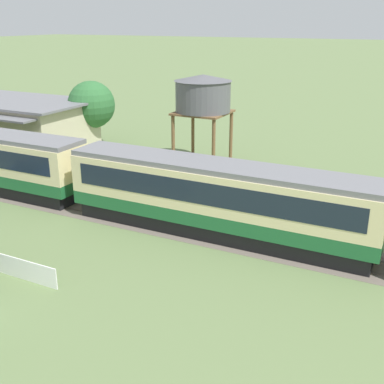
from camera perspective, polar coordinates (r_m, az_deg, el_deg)
passenger_train at (r=26.77m, az=3.44°, el=-0.53°), size 93.99×3.01×4.23m
railway_track at (r=27.69m, az=3.22°, el=-5.05°), size 170.28×3.60×0.04m
station_building at (r=48.73m, az=-19.78°, el=7.60°), size 14.00×9.76×4.55m
water_tower at (r=39.46m, az=1.31°, el=11.45°), size 4.67×4.67×7.51m
yard_tree_1 at (r=47.09m, az=-11.83°, el=10.08°), size 4.44×4.44×6.25m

